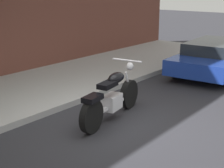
{
  "coord_description": "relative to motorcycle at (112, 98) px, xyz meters",
  "views": [
    {
      "loc": [
        -5.04,
        -3.98,
        2.71
      ],
      "look_at": [
        0.17,
        0.21,
        0.77
      ],
      "focal_mm": 54.44,
      "sensor_mm": 36.0,
      "label": 1
    }
  ],
  "objects": [
    {
      "name": "motorcycle",
      "position": [
        0.0,
        0.0,
        0.0
      ],
      "size": [
        2.23,
        0.73,
        1.16
      ],
      "color": "black",
      "rests_on": "ground"
    },
    {
      "name": "ground_plane",
      "position": [
        -0.17,
        -0.21,
        -0.46
      ],
      "size": [
        60.0,
        60.0,
        0.0
      ],
      "primitive_type": "plane",
      "color": "#28282D"
    },
    {
      "name": "sidewalk",
      "position": [
        -0.17,
        2.8,
        -0.39
      ],
      "size": [
        18.67,
        3.25,
        0.14
      ],
      "primitive_type": "cube",
      "color": "#9E9E9E",
      "rests_on": "ground"
    },
    {
      "name": "parked_car_blue",
      "position": [
        5.22,
        -0.14,
        0.09
      ],
      "size": [
        4.47,
        2.08,
        1.03
      ],
      "color": "black",
      "rests_on": "ground"
    }
  ]
}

